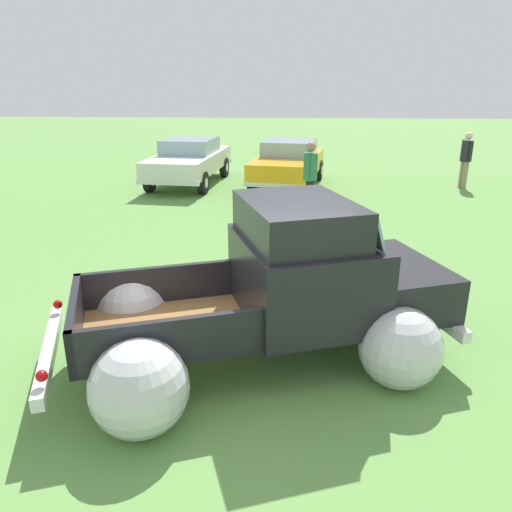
% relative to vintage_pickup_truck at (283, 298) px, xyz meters
% --- Properties ---
extents(ground_plane, '(80.00, 80.00, 0.00)m').
position_rel_vintage_pickup_truck_xyz_m(ground_plane, '(-0.37, -0.13, -0.76)').
color(ground_plane, '#609347').
extents(vintage_pickup_truck, '(5.00, 3.84, 1.96)m').
position_rel_vintage_pickup_truck_xyz_m(vintage_pickup_truck, '(0.00, 0.00, 0.00)').
color(vintage_pickup_truck, black).
rests_on(vintage_pickup_truck, ground).
extents(show_car_0, '(2.28, 4.54, 1.43)m').
position_rel_vintage_pickup_truck_xyz_m(show_car_0, '(-3.10, 10.41, 0.03)').
color(show_car_0, black).
rests_on(show_car_0, ground).
extents(show_car_1, '(2.49, 4.45, 1.43)m').
position_rel_vintage_pickup_truck_xyz_m(show_car_1, '(0.08, 10.14, 0.02)').
color(show_car_1, black).
rests_on(show_car_1, ground).
extents(spectator_0, '(0.41, 0.54, 1.70)m').
position_rel_vintage_pickup_truck_xyz_m(spectator_0, '(5.51, 10.28, 0.21)').
color(spectator_0, gray).
rests_on(spectator_0, ground).
extents(spectator_1, '(0.40, 0.54, 1.79)m').
position_rel_vintage_pickup_truck_xyz_m(spectator_1, '(0.60, 6.72, 0.27)').
color(spectator_1, black).
rests_on(spectator_1, ground).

